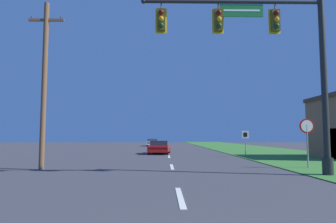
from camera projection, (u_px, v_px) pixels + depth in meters
grass_verge_right at (265, 151)px, 32.12m from camera, size 10.00×110.00×0.04m
road_center_line at (169, 157)px, 23.99m from camera, size 0.16×34.80×0.01m
signal_mast at (276, 54)px, 12.81m from camera, size 8.05×0.47×8.30m
car_ahead at (160, 147)px, 28.14m from camera, size 2.13×4.35×1.19m
far_car at (152, 142)px, 50.50m from camera, size 1.82×4.48×1.19m
stop_sign at (307, 132)px, 15.38m from camera, size 0.76×0.07×2.50m
route_sign_post at (245, 138)px, 23.95m from camera, size 0.55×0.06×2.03m
utility_pole_near at (44, 81)px, 15.06m from camera, size 1.80×0.26×8.48m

